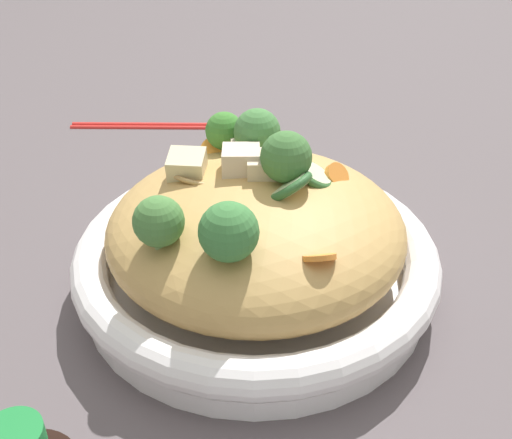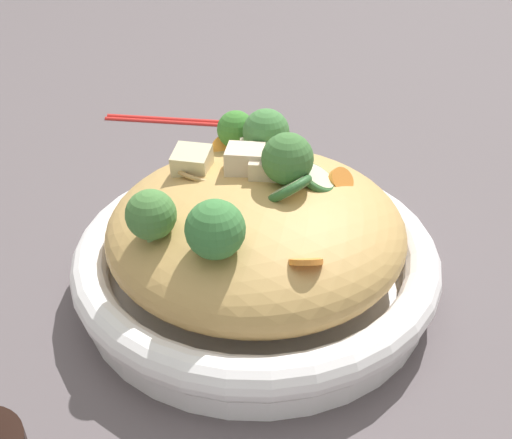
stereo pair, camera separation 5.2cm
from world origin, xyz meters
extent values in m
plane|color=#594F52|center=(0.00, 0.00, 0.00)|extent=(3.00, 3.00, 0.00)
cylinder|color=white|center=(0.00, 0.00, 0.01)|extent=(0.30, 0.30, 0.02)
torus|color=white|center=(0.00, 0.00, 0.03)|extent=(0.32, 0.32, 0.03)
ellipsoid|color=tan|center=(0.00, 0.00, 0.06)|extent=(0.25, 0.25, 0.09)
torus|color=tan|center=(-0.02, 0.01, 0.09)|extent=(0.06, 0.06, 0.02)
torus|color=tan|center=(0.04, -0.04, 0.09)|extent=(0.07, 0.07, 0.02)
torus|color=tan|center=(-0.05, -0.02, 0.08)|extent=(0.06, 0.06, 0.02)
cone|color=#9CBB6E|center=(-0.01, -0.07, 0.10)|extent=(0.02, 0.02, 0.02)
sphere|color=#478041|center=(-0.01, -0.07, 0.12)|extent=(0.06, 0.06, 0.04)
cone|color=#A4BC7B|center=(-0.01, -0.07, 0.10)|extent=(0.03, 0.02, 0.02)
sphere|color=#4B7E39|center=(-0.01, -0.07, 0.12)|extent=(0.04, 0.04, 0.04)
cone|color=#96B977|center=(0.03, 0.08, 0.09)|extent=(0.02, 0.02, 0.01)
sphere|color=#407F40|center=(0.03, 0.08, 0.11)|extent=(0.05, 0.05, 0.04)
cone|color=#9ABF75|center=(0.01, -0.09, 0.09)|extent=(0.02, 0.02, 0.02)
sphere|color=#3F8131|center=(0.01, -0.09, 0.11)|extent=(0.05, 0.05, 0.04)
cone|color=#9EB971|center=(0.08, 0.05, 0.09)|extent=(0.02, 0.02, 0.02)
sphere|color=#4A7E3E|center=(0.08, 0.05, 0.11)|extent=(0.04, 0.04, 0.04)
cone|color=#A5BB7C|center=(-0.03, -0.01, 0.10)|extent=(0.03, 0.03, 0.02)
sphere|color=#43763A|center=(-0.03, -0.01, 0.12)|extent=(0.06, 0.06, 0.04)
cylinder|color=orange|center=(0.02, -0.09, 0.09)|extent=(0.03, 0.03, 0.02)
cylinder|color=orange|center=(-0.07, -0.01, 0.10)|extent=(0.03, 0.03, 0.02)
cylinder|color=orange|center=(-0.03, 0.09, 0.09)|extent=(0.03, 0.02, 0.02)
cylinder|color=beige|center=(-0.03, 0.01, 0.11)|extent=(0.04, 0.04, 0.03)
torus|color=#2F5F2E|center=(-0.03, 0.01, 0.11)|extent=(0.05, 0.05, 0.03)
cylinder|color=beige|center=(-0.05, -0.01, 0.10)|extent=(0.04, 0.04, 0.02)
torus|color=#366630|center=(-0.05, -0.01, 0.10)|extent=(0.04, 0.04, 0.02)
cube|color=beige|center=(0.05, -0.04, 0.10)|extent=(0.04, 0.04, 0.03)
cube|color=beige|center=(-0.01, -0.07, 0.10)|extent=(0.03, 0.03, 0.02)
cube|color=beige|center=(0.01, -0.03, 0.11)|extent=(0.04, 0.04, 0.03)
cube|color=beige|center=(-0.01, -0.02, 0.11)|extent=(0.04, 0.04, 0.02)
cylinder|color=#1E7F38|center=(0.15, 0.24, 0.13)|extent=(0.03, 0.03, 0.01)
cylinder|color=red|center=(0.07, -0.36, 0.00)|extent=(0.23, 0.05, 0.01)
cylinder|color=red|center=(0.07, -0.35, 0.00)|extent=(0.23, 0.05, 0.01)
camera|label=1|loc=(0.08, 0.42, 0.36)|focal=43.00mm
camera|label=2|loc=(0.03, 0.43, 0.36)|focal=43.00mm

